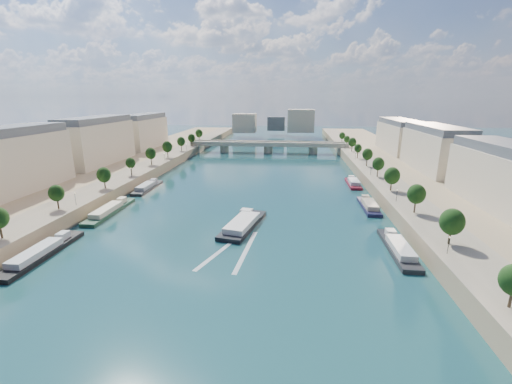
# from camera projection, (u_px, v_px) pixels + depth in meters

# --- Properties ---
(ground) EXTENTS (700.00, 700.00, 0.00)m
(ground) POSITION_uv_depth(u_px,v_px,m) (248.00, 199.00, 136.32)
(ground) COLOR #0B2932
(ground) RESTS_ON ground
(quay_left) EXTENTS (44.00, 520.00, 5.00)m
(quay_left) POSITION_uv_depth(u_px,v_px,m) (77.00, 188.00, 142.93)
(quay_left) COLOR #9E8460
(quay_left) RESTS_ON ground
(quay_right) EXTENTS (44.00, 520.00, 5.00)m
(quay_right) POSITION_uv_depth(u_px,v_px,m) (437.00, 198.00, 128.37)
(quay_right) COLOR #9E8460
(quay_right) RESTS_ON ground
(pave_left) EXTENTS (14.00, 520.00, 0.10)m
(pave_left) POSITION_uv_depth(u_px,v_px,m) (110.00, 183.00, 140.73)
(pave_left) COLOR gray
(pave_left) RESTS_ON quay_left
(pave_right) EXTENTS (14.00, 520.00, 0.10)m
(pave_right) POSITION_uv_depth(u_px,v_px,m) (397.00, 190.00, 129.20)
(pave_right) COLOR gray
(pave_right) RESTS_ON quay_right
(trees_left) EXTENTS (4.80, 268.80, 8.26)m
(trees_left) POSITION_uv_depth(u_px,v_px,m) (116.00, 169.00, 140.97)
(trees_left) COLOR #382B1E
(trees_left) RESTS_ON ground
(trees_right) EXTENTS (4.80, 268.80, 8.26)m
(trees_right) POSITION_uv_depth(u_px,v_px,m) (386.00, 171.00, 137.52)
(trees_right) COLOR #382B1E
(trees_right) RESTS_ON ground
(lamps_left) EXTENTS (0.36, 200.36, 4.28)m
(lamps_left) POSITION_uv_depth(u_px,v_px,m) (107.00, 182.00, 129.96)
(lamps_left) COLOR black
(lamps_left) RESTS_ON ground
(lamps_right) EXTENTS (0.36, 200.36, 4.28)m
(lamps_right) POSITION_uv_depth(u_px,v_px,m) (382.00, 180.00, 133.71)
(lamps_right) COLOR black
(lamps_right) RESTS_ON ground
(buildings_left) EXTENTS (16.00, 226.00, 23.20)m
(buildings_left) POSITION_uv_depth(u_px,v_px,m) (61.00, 150.00, 151.97)
(buildings_left) COLOR beige
(buildings_left) RESTS_ON ground
(buildings_right) EXTENTS (16.00, 226.00, 23.20)m
(buildings_right) POSITION_uv_depth(u_px,v_px,m) (465.00, 156.00, 134.79)
(buildings_right) COLOR beige
(buildings_right) RESTS_ON ground
(skyline) EXTENTS (79.00, 42.00, 22.00)m
(skyline) POSITION_uv_depth(u_px,v_px,m) (279.00, 122.00, 342.28)
(skyline) COLOR beige
(skyline) RESTS_ON ground
(bridge) EXTENTS (112.00, 12.00, 8.15)m
(bridge) POSITION_uv_depth(u_px,v_px,m) (268.00, 146.00, 245.62)
(bridge) COLOR #C1B79E
(bridge) RESTS_ON ground
(tour_barge) EXTENTS (12.67, 27.14, 3.67)m
(tour_barge) POSITION_uv_depth(u_px,v_px,m) (243.00, 224.00, 106.29)
(tour_barge) COLOR black
(tour_barge) RESTS_ON ground
(wake) EXTENTS (12.84, 26.01, 0.04)m
(wake) POSITION_uv_depth(u_px,v_px,m) (234.00, 250.00, 90.60)
(wake) COLOR silver
(wake) RESTS_ON ground
(moored_barges_left) EXTENTS (5.00, 122.78, 3.60)m
(moored_barges_left) POSITION_uv_depth(u_px,v_px,m) (81.00, 229.00, 102.87)
(moored_barges_left) COLOR maroon
(moored_barges_left) RESTS_ON ground
(moored_barges_right) EXTENTS (5.00, 159.50, 3.60)m
(moored_barges_right) POSITION_uv_depth(u_px,v_px,m) (393.00, 241.00, 94.23)
(moored_barges_right) COLOR black
(moored_barges_right) RESTS_ON ground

